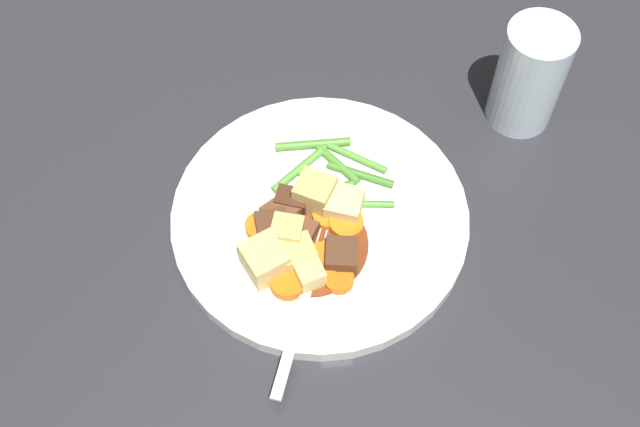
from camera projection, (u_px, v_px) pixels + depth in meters
The scene contains 31 objects.
ground_plane at pixel (320, 222), 0.77m from camera, with size 3.00×3.00×0.00m, color #2D2D33.
dinner_plate at pixel (320, 218), 0.76m from camera, with size 0.28×0.28×0.02m, color white.
stew_sauce at pixel (310, 244), 0.73m from camera, with size 0.11×0.11×0.00m, color brown.
carrot_slice_0 at pixel (260, 227), 0.74m from camera, with size 0.03×0.03×0.01m, color orange.
carrot_slice_1 at pixel (324, 260), 0.72m from camera, with size 0.03×0.03×0.01m, color orange.
carrot_slice_2 at pixel (282, 255), 0.72m from camera, with size 0.03×0.03×0.01m, color orange.
carrot_slice_3 at pixel (328, 216), 0.75m from camera, with size 0.03×0.03×0.01m, color orange.
carrot_slice_4 at pixel (288, 282), 0.71m from camera, with size 0.03×0.03×0.01m, color orange.
carrot_slice_5 at pixel (345, 227), 0.74m from camera, with size 0.03×0.03×0.01m, color orange.
carrot_slice_6 at pixel (339, 279), 0.71m from camera, with size 0.03×0.03×0.01m, color orange.
potato_chunk_0 at pixel (298, 254), 0.72m from camera, with size 0.03×0.03×0.02m, color #DBBC6B.
potato_chunk_1 at pixel (287, 234), 0.72m from camera, with size 0.03×0.03×0.03m, color #DBBC6B.
potato_chunk_2 at pixel (315, 194), 0.74m from camera, with size 0.03×0.03×0.03m, color #DBBC6B.
potato_chunk_3 at pixel (309, 274), 0.71m from camera, with size 0.03×0.02×0.02m, color #E5CC7A.
potato_chunk_4 at pixel (344, 206), 0.74m from camera, with size 0.03×0.03×0.03m, color #EAD68C.
potato_chunk_5 at pixel (265, 260), 0.71m from camera, with size 0.03×0.04×0.03m, color #E5CC7A.
meat_chunk_0 at pixel (292, 201), 0.75m from camera, with size 0.03×0.02×0.02m, color #4C2B19.
meat_chunk_1 at pixel (301, 230), 0.73m from camera, with size 0.02×0.02×0.02m, color brown.
meat_chunk_2 at pixel (341, 256), 0.72m from camera, with size 0.03×0.03×0.02m, color #56331E.
meat_chunk_3 at pixel (281, 213), 0.74m from camera, with size 0.03×0.03×0.02m, color brown.
meat_chunk_4 at pixel (273, 230), 0.73m from camera, with size 0.03×0.03×0.03m, color #56331E.
green_bean_0 at pixel (357, 204), 0.75m from camera, with size 0.01×0.01×0.07m, color #599E38.
green_bean_1 at pixel (320, 190), 0.76m from camera, with size 0.01×0.01×0.07m, color #66AD42.
green_bean_2 at pixel (300, 169), 0.77m from camera, with size 0.01×0.01×0.07m, color #66AD42.
green_bean_3 at pixel (338, 164), 0.78m from camera, with size 0.01×0.01×0.06m, color #599E38.
green_bean_4 at pixel (313, 144), 0.79m from camera, with size 0.01×0.01×0.07m, color #599E38.
green_bean_5 at pixel (353, 156), 0.78m from camera, with size 0.01×0.01×0.07m, color #66AD42.
green_bean_6 at pixel (320, 195), 0.76m from camera, with size 0.01×0.01×0.07m, color #4C8E33.
green_bean_7 at pixel (360, 174), 0.77m from camera, with size 0.01×0.01×0.07m, color #4C8E33.
fork at pixel (304, 300), 0.70m from camera, with size 0.17×0.07×0.00m.
water_glass at pixel (529, 76), 0.79m from camera, with size 0.07×0.07×0.12m, color silver.
Camera 1 is at (0.33, 0.21, 0.66)m, focal length 44.55 mm.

